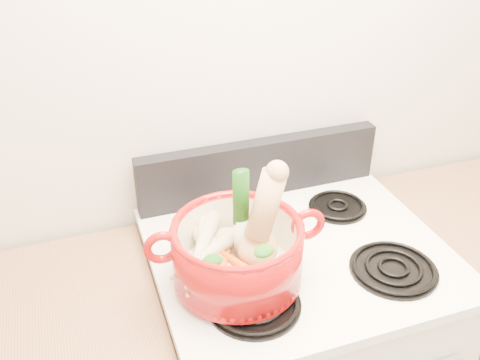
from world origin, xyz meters
name	(u,v)px	position (x,y,z in m)	size (l,w,h in m)	color
wall_back	(256,82)	(0.00, 1.75, 1.30)	(3.50, 0.02, 2.60)	silver
cooktop	(299,253)	(0.00, 1.40, 0.93)	(0.78, 0.67, 0.03)	white
control_backsplash	(260,168)	(0.00, 1.70, 1.04)	(0.76, 0.05, 0.18)	black
burner_front_left	(254,303)	(-0.19, 1.24, 0.96)	(0.22, 0.22, 0.02)	black
burner_front_right	(394,268)	(0.19, 1.24, 0.96)	(0.22, 0.22, 0.02)	black
burner_back_left	(217,231)	(-0.19, 1.54, 0.96)	(0.17, 0.17, 0.02)	black
burner_back_right	(338,206)	(0.19, 1.54, 0.96)	(0.17, 0.17, 0.02)	black
dutch_oven	(237,253)	(-0.20, 1.33, 1.04)	(0.31, 0.31, 0.15)	#970A0A
pot_handle_left	(162,247)	(-0.38, 1.34, 1.10)	(0.09, 0.09, 0.02)	#970A0A
pot_handle_right	(308,224)	(-0.03, 1.31, 1.10)	(0.09, 0.09, 0.02)	#970A0A
squash	(258,221)	(-0.15, 1.33, 1.13)	(0.11, 0.11, 0.25)	tan
leek	(241,215)	(-0.18, 1.36, 1.13)	(0.04, 0.04, 0.26)	silver
ginger	(226,238)	(-0.20, 1.42, 1.02)	(0.09, 0.06, 0.05)	tan
parsnip_0	(220,254)	(-0.23, 1.36, 1.03)	(0.05, 0.05, 0.24)	#EFE2C2
parsnip_1	(198,259)	(-0.29, 1.35, 1.03)	(0.05, 0.05, 0.22)	beige
parsnip_2	(209,249)	(-0.26, 1.37, 1.04)	(0.05, 0.05, 0.20)	beige
parsnip_3	(203,256)	(-0.28, 1.35, 1.04)	(0.04, 0.04, 0.19)	beige
parsnip_4	(200,249)	(-0.28, 1.36, 1.05)	(0.05, 0.05, 0.23)	beige
parsnip_5	(204,247)	(-0.27, 1.37, 1.05)	(0.04, 0.04, 0.20)	#F0E7C3
carrot_0	(243,271)	(-0.20, 1.29, 1.02)	(0.03, 0.03, 0.15)	#D6440A
carrot_1	(222,271)	(-0.25, 1.30, 1.02)	(0.03, 0.03, 0.16)	#D9620A
carrot_2	(236,264)	(-0.21, 1.31, 1.03)	(0.03, 0.03, 0.18)	#D14A0A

